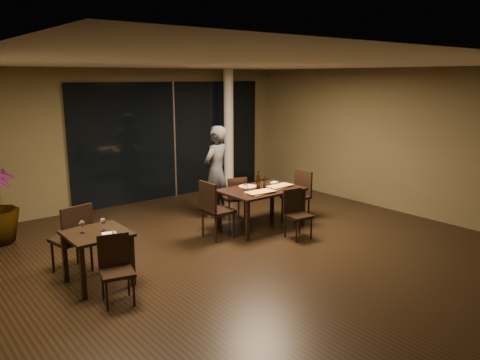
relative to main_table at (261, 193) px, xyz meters
name	(u,v)px	position (x,y,z in m)	size (l,w,h in m)	color
ground	(247,250)	(-1.00, -0.80, -0.68)	(8.00, 8.00, 0.00)	black
wall_back	(133,136)	(-1.00, 3.25, 0.82)	(8.00, 0.10, 3.00)	#4E452A
wall_right	(395,140)	(3.05, -0.80, 0.82)	(0.10, 8.00, 3.00)	#4E452A
ceiling	(248,62)	(-1.00, -0.80, 2.34)	(8.00, 8.00, 0.04)	silver
window_panel	(174,140)	(0.00, 3.16, 0.67)	(5.00, 0.06, 2.70)	black
column	(229,131)	(1.40, 2.85, 0.82)	(0.24, 0.24, 3.00)	silver
main_table	(261,193)	(0.00, 0.00, 0.00)	(1.50, 1.00, 0.75)	black
side_table	(97,241)	(-3.40, -0.50, -0.05)	(0.80, 0.80, 0.75)	black
chair_main_far	(235,196)	(-0.07, 0.70, -0.19)	(0.50, 0.50, 0.87)	black
chair_main_near	(296,211)	(0.12, -0.81, -0.19)	(0.45, 0.45, 0.86)	black
chair_main_left	(214,207)	(-1.08, 0.02, -0.09)	(0.48, 0.48, 1.04)	black
chair_main_right	(299,192)	(0.95, -0.07, -0.13)	(0.46, 0.46, 0.98)	black
chair_side_far	(74,235)	(-3.53, 0.05, -0.09)	(0.56, 0.56, 1.04)	black
chair_side_near	(116,265)	(-3.42, -1.13, -0.19)	(0.49, 0.49, 0.86)	black
diner	(216,172)	(-0.24, 1.12, 0.26)	(0.63, 0.42, 1.86)	#292B2E
pizza_board_left	(260,193)	(-0.24, -0.26, 0.08)	(0.54, 0.27, 0.01)	#4A2D17
pizza_board_right	(280,187)	(0.36, -0.13, 0.08)	(0.55, 0.28, 0.01)	#4A3117
oblong_pizza_left	(261,192)	(-0.24, -0.26, 0.10)	(0.52, 0.24, 0.02)	maroon
oblong_pizza_right	(280,186)	(0.36, -0.13, 0.10)	(0.51, 0.23, 0.02)	maroon
round_pizza	(248,187)	(-0.10, 0.27, 0.08)	(0.33, 0.33, 0.01)	red
bottle_a	(258,181)	(-0.06, 0.02, 0.23)	(0.07, 0.07, 0.30)	black
bottle_b	(265,182)	(0.09, -0.01, 0.20)	(0.05, 0.05, 0.25)	black
bottle_c	(258,179)	(0.02, 0.11, 0.24)	(0.07, 0.07, 0.33)	black
tumbler_left	(246,187)	(-0.29, 0.11, 0.12)	(0.08, 0.08, 0.10)	white
tumbler_right	(265,184)	(0.22, 0.14, 0.12)	(0.07, 0.07, 0.09)	white
napkin_near	(285,185)	(0.55, -0.08, 0.08)	(0.18, 0.10, 0.01)	white
napkin_far	(275,182)	(0.56, 0.23, 0.08)	(0.18, 0.10, 0.01)	white
wine_glass_a	(82,227)	(-3.56, -0.43, 0.16)	(0.07, 0.07, 0.17)	white
wine_glass_b	(103,225)	(-3.30, -0.52, 0.16)	(0.08, 0.08, 0.17)	white
side_napkin	(109,234)	(-3.30, -0.69, 0.08)	(0.18, 0.11, 0.01)	white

